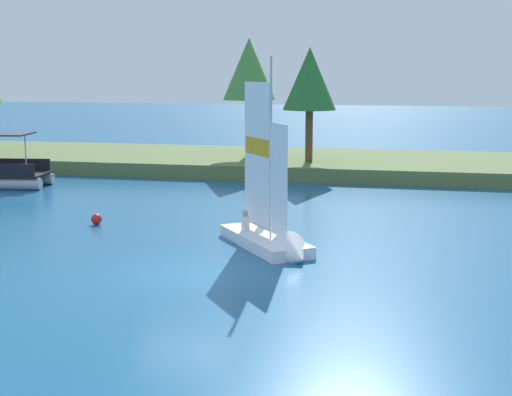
{
  "coord_description": "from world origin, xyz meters",
  "views": [
    {
      "loc": [
        6.7,
        -20.53,
        5.93
      ],
      "look_at": [
        0.85,
        6.32,
        1.2
      ],
      "focal_mm": 53.54,
      "sensor_mm": 36.0,
      "label": 1
    }
  ],
  "objects_px": {
    "shoreline_tree_centre": "(249,70)",
    "shoreline_tree_midright": "(310,79)",
    "channel_buoy": "(96,219)",
    "sailboat": "(276,238)"
  },
  "relations": [
    {
      "from": "shoreline_tree_midright",
      "to": "sailboat",
      "type": "xyz_separation_m",
      "value": [
        1.54,
        -17.69,
        -4.79
      ]
    },
    {
      "from": "shoreline_tree_centre",
      "to": "channel_buoy",
      "type": "distance_m",
      "value": 17.84
    },
    {
      "from": "shoreline_tree_centre",
      "to": "shoreline_tree_midright",
      "type": "distance_m",
      "value": 4.33
    },
    {
      "from": "shoreline_tree_centre",
      "to": "shoreline_tree_midright",
      "type": "height_order",
      "value": "shoreline_tree_centre"
    },
    {
      "from": "shoreline_tree_centre",
      "to": "shoreline_tree_midright",
      "type": "xyz_separation_m",
      "value": [
        3.81,
        -1.98,
        -0.52
      ]
    },
    {
      "from": "shoreline_tree_midright",
      "to": "channel_buoy",
      "type": "distance_m",
      "value": 16.76
    },
    {
      "from": "shoreline_tree_midright",
      "to": "channel_buoy",
      "type": "bearing_deg",
      "value": -111.95
    },
    {
      "from": "channel_buoy",
      "to": "sailboat",
      "type": "bearing_deg",
      "value": -20.91
    },
    {
      "from": "shoreline_tree_midright",
      "to": "sailboat",
      "type": "distance_m",
      "value": 18.39
    },
    {
      "from": "sailboat",
      "to": "channel_buoy",
      "type": "bearing_deg",
      "value": -146.68
    }
  ]
}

